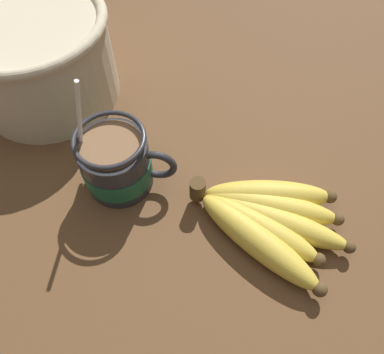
# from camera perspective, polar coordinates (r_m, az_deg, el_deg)

# --- Properties ---
(table) EXTENTS (1.00, 1.00, 0.03)m
(table) POSITION_cam_1_polar(r_m,az_deg,el_deg) (0.53, -6.93, 1.08)
(table) COLOR brown
(table) RESTS_ON ground
(coffee_mug) EXTENTS (0.13, 0.09, 0.17)m
(coffee_mug) POSITION_cam_1_polar(r_m,az_deg,el_deg) (0.48, -11.36, 2.06)
(coffee_mug) COLOR #28282D
(coffee_mug) RESTS_ON table
(banana_bunch) EXTENTS (0.20, 0.15, 0.04)m
(banana_bunch) POSITION_cam_1_polar(r_m,az_deg,el_deg) (0.46, 11.22, -6.13)
(banana_bunch) COLOR #4C381E
(banana_bunch) RESTS_ON table
(woven_basket) EXTENTS (0.22, 0.22, 0.13)m
(woven_basket) POSITION_cam_1_polar(r_m,az_deg,el_deg) (0.60, -22.49, 16.63)
(woven_basket) COLOR beige
(woven_basket) RESTS_ON table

